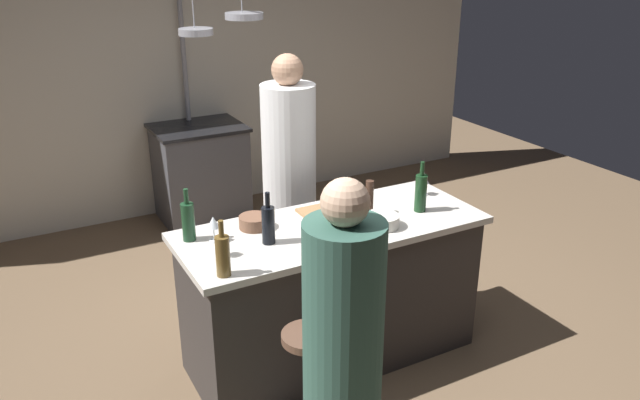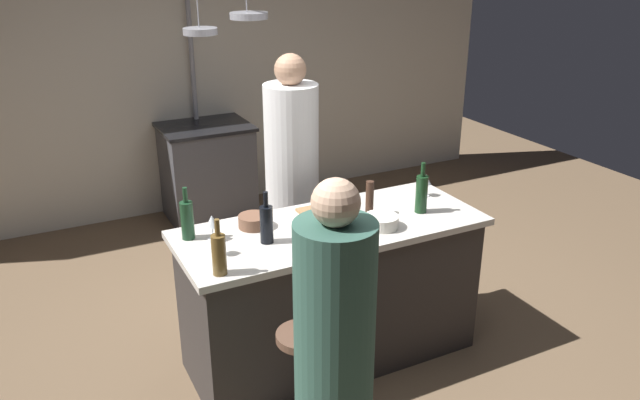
{
  "view_description": "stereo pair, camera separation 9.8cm",
  "coord_description": "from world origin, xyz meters",
  "px_view_note": "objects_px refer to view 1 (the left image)",
  "views": [
    {
      "loc": [
        -1.66,
        -2.91,
        2.41
      ],
      "look_at": [
        0.0,
        0.15,
        1.0
      ],
      "focal_mm": 35.64,
      "sensor_mm": 36.0,
      "label": 1
    },
    {
      "loc": [
        -1.57,
        -2.95,
        2.41
      ],
      "look_at": [
        0.0,
        0.15,
        1.0
      ],
      "focal_mm": 35.64,
      "sensor_mm": 36.0,
      "label": 2
    }
  ],
  "objects_px": {
    "chef": "(290,189)",
    "wine_bottle_red": "(421,192)",
    "bar_stool_left": "(308,385)",
    "wine_bottle_amber": "(223,255)",
    "wine_glass_near_right_guest": "(222,237)",
    "guest_left": "(342,368)",
    "wine_bottle_dark": "(268,224)",
    "stove_range": "(201,173)",
    "cutting_board": "(327,211)",
    "wine_bottle_green": "(188,221)",
    "pepper_mill": "(369,197)",
    "wine_glass_by_chef": "(213,224)",
    "wine_glass_near_left_guest": "(424,179)",
    "mixing_bowl_wooden": "(254,222)",
    "mixing_bowl_ceramic": "(382,221)"
  },
  "relations": [
    {
      "from": "wine_glass_near_left_guest",
      "to": "mixing_bowl_wooden",
      "type": "distance_m",
      "value": 1.16
    },
    {
      "from": "chef",
      "to": "wine_bottle_red",
      "type": "distance_m",
      "value": 1.03
    },
    {
      "from": "bar_stool_left",
      "to": "guest_left",
      "type": "height_order",
      "value": "guest_left"
    },
    {
      "from": "guest_left",
      "to": "wine_bottle_green",
      "type": "bearing_deg",
      "value": 102.81
    },
    {
      "from": "wine_bottle_dark",
      "to": "cutting_board",
      "type": "bearing_deg",
      "value": 24.07
    },
    {
      "from": "wine_glass_near_right_guest",
      "to": "wine_bottle_green",
      "type": "bearing_deg",
      "value": 109.0
    },
    {
      "from": "bar_stool_left",
      "to": "guest_left",
      "type": "bearing_deg",
      "value": -94.97
    },
    {
      "from": "bar_stool_left",
      "to": "mixing_bowl_ceramic",
      "type": "bearing_deg",
      "value": 32.76
    },
    {
      "from": "stove_range",
      "to": "wine_bottle_green",
      "type": "distance_m",
      "value": 2.45
    },
    {
      "from": "bar_stool_left",
      "to": "wine_glass_by_chef",
      "type": "height_order",
      "value": "wine_glass_by_chef"
    },
    {
      "from": "cutting_board",
      "to": "wine_glass_near_right_guest",
      "type": "distance_m",
      "value": 0.8
    },
    {
      "from": "cutting_board",
      "to": "bar_stool_left",
      "type": "bearing_deg",
      "value": -124.32
    },
    {
      "from": "bar_stool_left",
      "to": "cutting_board",
      "type": "distance_m",
      "value": 1.09
    },
    {
      "from": "pepper_mill",
      "to": "wine_bottle_red",
      "type": "relative_size",
      "value": 0.67
    },
    {
      "from": "wine_bottle_amber",
      "to": "wine_glass_near_right_guest",
      "type": "xyz_separation_m",
      "value": [
        0.07,
        0.2,
        -0.01
      ]
    },
    {
      "from": "mixing_bowl_wooden",
      "to": "wine_glass_near_right_guest",
      "type": "bearing_deg",
      "value": -138.98
    },
    {
      "from": "wine_glass_by_chef",
      "to": "chef",
      "type": "bearing_deg",
      "value": 41.63
    },
    {
      "from": "stove_range",
      "to": "wine_glass_near_right_guest",
      "type": "relative_size",
      "value": 6.1
    },
    {
      "from": "cutting_board",
      "to": "wine_bottle_green",
      "type": "relative_size",
      "value": 1.07
    },
    {
      "from": "chef",
      "to": "stove_range",
      "type": "bearing_deg",
      "value": 94.44
    },
    {
      "from": "wine_bottle_amber",
      "to": "bar_stool_left",
      "type": "bearing_deg",
      "value": -51.37
    },
    {
      "from": "stove_range",
      "to": "mixing_bowl_wooden",
      "type": "distance_m",
      "value": 2.36
    },
    {
      "from": "stove_range",
      "to": "cutting_board",
      "type": "bearing_deg",
      "value": -88.58
    },
    {
      "from": "guest_left",
      "to": "wine_bottle_dark",
      "type": "xyz_separation_m",
      "value": [
        0.09,
        0.96,
        0.27
      ]
    },
    {
      "from": "guest_left",
      "to": "wine_glass_near_right_guest",
      "type": "xyz_separation_m",
      "value": [
        -0.18,
        0.93,
        0.26
      ]
    },
    {
      "from": "bar_stool_left",
      "to": "chef",
      "type": "bearing_deg",
      "value": 67.21
    },
    {
      "from": "bar_stool_left",
      "to": "wine_glass_near_right_guest",
      "type": "xyz_separation_m",
      "value": [
        -0.21,
        0.55,
        0.63
      ]
    },
    {
      "from": "wine_bottle_dark",
      "to": "wine_glass_near_right_guest",
      "type": "distance_m",
      "value": 0.28
    },
    {
      "from": "wine_bottle_red",
      "to": "wine_glass_by_chef",
      "type": "distance_m",
      "value": 1.26
    },
    {
      "from": "cutting_board",
      "to": "wine_bottle_green",
      "type": "bearing_deg",
      "value": 178.14
    },
    {
      "from": "pepper_mill",
      "to": "wine_glass_near_left_guest",
      "type": "height_order",
      "value": "pepper_mill"
    },
    {
      "from": "stove_range",
      "to": "wine_glass_near_right_guest",
      "type": "bearing_deg",
      "value": -105.44
    },
    {
      "from": "guest_left",
      "to": "wine_glass_near_left_guest",
      "type": "relative_size",
      "value": 10.95
    },
    {
      "from": "chef",
      "to": "pepper_mill",
      "type": "relative_size",
      "value": 8.34
    },
    {
      "from": "guest_left",
      "to": "cutting_board",
      "type": "xyz_separation_m",
      "value": [
        0.57,
        1.17,
        0.17
      ]
    },
    {
      "from": "guest_left",
      "to": "cutting_board",
      "type": "bearing_deg",
      "value": 63.94
    },
    {
      "from": "chef",
      "to": "bar_stool_left",
      "type": "height_order",
      "value": "chef"
    },
    {
      "from": "wine_bottle_amber",
      "to": "wine_bottle_red",
      "type": "bearing_deg",
      "value": 8.3
    },
    {
      "from": "wine_glass_by_chef",
      "to": "wine_glass_near_right_guest",
      "type": "bearing_deg",
      "value": -96.72
    },
    {
      "from": "stove_range",
      "to": "wine_glass_near_right_guest",
      "type": "height_order",
      "value": "wine_glass_near_right_guest"
    },
    {
      "from": "bar_stool_left",
      "to": "wine_bottle_dark",
      "type": "height_order",
      "value": "wine_bottle_dark"
    },
    {
      "from": "wine_glass_by_chef",
      "to": "mixing_bowl_wooden",
      "type": "relative_size",
      "value": 0.84
    },
    {
      "from": "wine_bottle_amber",
      "to": "wine_bottle_green",
      "type": "bearing_deg",
      "value": 93.07
    },
    {
      "from": "pepper_mill",
      "to": "wine_bottle_dark",
      "type": "height_order",
      "value": "wine_bottle_dark"
    },
    {
      "from": "wine_bottle_red",
      "to": "wine_glass_near_left_guest",
      "type": "distance_m",
      "value": 0.27
    },
    {
      "from": "chef",
      "to": "pepper_mill",
      "type": "xyz_separation_m",
      "value": [
        0.15,
        -0.79,
        0.19
      ]
    },
    {
      "from": "wine_bottle_amber",
      "to": "wine_glass_near_right_guest",
      "type": "height_order",
      "value": "wine_bottle_amber"
    },
    {
      "from": "wine_glass_near_right_guest",
      "to": "chef",
      "type": "bearing_deg",
      "value": 47.53
    },
    {
      "from": "stove_range",
      "to": "guest_left",
      "type": "xyz_separation_m",
      "value": [
        -0.52,
        -3.45,
        0.29
      ]
    },
    {
      "from": "wine_bottle_red",
      "to": "wine_glass_near_left_guest",
      "type": "bearing_deg",
      "value": 48.71
    }
  ]
}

